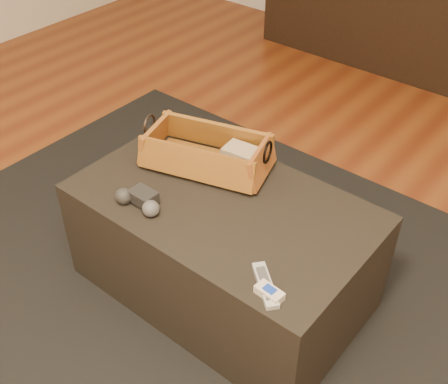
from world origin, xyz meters
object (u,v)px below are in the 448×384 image
Objects in this scene: media_cabinet at (375,15)px; tv_remote at (199,160)px; silver_remote at (265,285)px; wicker_basket at (207,154)px; game_controller at (140,200)px; ottoman at (223,247)px; cream_gadget at (269,293)px.

media_cabinet reaches higher than tv_remote.
tv_remote is at bearing 148.73° from silver_remote.
tv_remote is 0.48× the size of wicker_basket.
ottoman is at bearing 45.41° from game_controller.
tv_remote reaches higher than silver_remote.
ottoman is at bearing 146.45° from silver_remote.
wicker_basket reaches higher than media_cabinet.
game_controller is 0.52m from silver_remote.
tv_remote is (0.36, -2.11, 0.19)m from media_cabinet.
cream_gadget is at bearing -35.76° from silver_remote.
tv_remote is 0.61m from silver_remote.
wicker_basket is 0.64m from cream_gadget.
cream_gadget is (0.91, -2.44, 0.17)m from media_cabinet.
cream_gadget is (0.36, -0.24, 0.22)m from ottoman.
silver_remote is 1.80× the size of cream_gadget.
silver_remote is 0.03m from cream_gadget.
game_controller is (-0.19, -0.19, 0.24)m from ottoman.
cream_gadget reaches higher than ottoman.
cream_gadget is (0.53, -0.36, -0.04)m from wicker_basket.
wicker_basket is (0.38, -2.08, 0.21)m from media_cabinet.
silver_remote reaches higher than ottoman.
silver_remote is at bearing -33.55° from ottoman.
silver_remote is (0.52, -0.02, -0.02)m from game_controller.
media_cabinet is at bearing 110.36° from cream_gadget.
media_cabinet is at bearing 103.98° from ottoman.
silver_remote is (0.52, -0.31, -0.02)m from tv_remote.
tv_remote is at bearing 148.49° from cream_gadget.
game_controller reaches higher than silver_remote.
ottoman is at bearing 146.28° from cream_gadget.
ottoman is 2.02× the size of wicker_basket.
ottoman is 0.32m from tv_remote.
game_controller is (-0.00, -0.29, -0.00)m from tv_remote.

